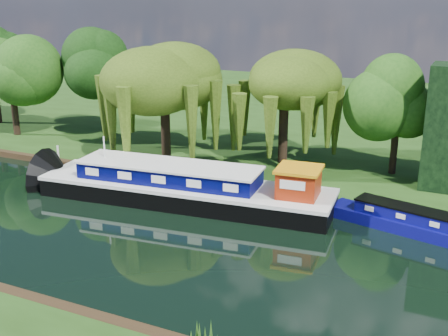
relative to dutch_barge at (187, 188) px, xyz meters
The scene contains 12 objects.
ground 6.19m from the dutch_barge, 119.22° to the right, with size 120.00×120.00×0.00m, color black.
far_bank 28.83m from the dutch_barge, 95.94° to the left, with size 120.00×52.00×0.45m, color #1C390F.
dutch_barge is the anchor object (origin of this frame).
narrowboat 14.02m from the dutch_barge, ahead, with size 10.59×4.11×1.53m.
willow_left 9.85m from the dutch_barge, 129.75° to the left, with size 6.93×6.93×8.30m.
willow_right 11.09m from the dutch_barge, 72.42° to the left, with size 6.13×6.13×7.47m.
tree_far_left 23.38m from the dutch_barge, 160.87° to the left, with size 5.25×5.25×8.47m.
tree_far_mid 18.22m from the dutch_barge, 141.91° to the left, with size 5.24×5.24×8.58m.
tree_far_right 15.60m from the dutch_barge, 43.04° to the left, with size 4.37×4.37×7.15m.
lamppost 5.91m from the dutch_barge, 115.66° to the left, with size 0.36×0.36×2.56m.
mooring_posts 4.64m from the dutch_barge, 138.63° to the left, with size 19.16×0.16×1.00m.
reeds_near 13.49m from the dutch_barge, 73.22° to the right, with size 33.70×1.50×1.10m.
Camera 1 is at (19.25, -23.71, 12.73)m, focal length 45.00 mm.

